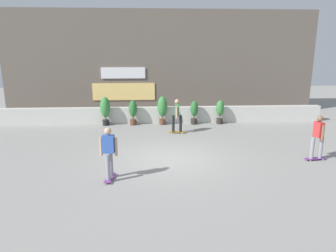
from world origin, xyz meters
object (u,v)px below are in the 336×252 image
at_px(potted_plant_2, 162,108).
at_px(skater_foreground, 318,136).
at_px(skater_by_wall_right, 177,114).
at_px(skater_mid_plaza, 109,151).
at_px(potted_plant_4, 220,111).
at_px(potted_plant_3, 194,111).
at_px(potted_plant_0, 105,109).
at_px(potted_plant_1, 133,111).

distance_m(potted_plant_2, skater_foreground, 8.12).
height_order(skater_by_wall_right, skater_mid_plaza, same).
bearing_deg(potted_plant_4, skater_mid_plaza, -124.84).
bearing_deg(potted_plant_3, skater_by_wall_right, -120.72).
height_order(potted_plant_0, potted_plant_2, potted_plant_2).
relative_size(potted_plant_4, skater_mid_plaza, 0.78).
distance_m(potted_plant_2, potted_plant_4, 3.19).
bearing_deg(potted_plant_4, potted_plant_3, -180.00).
bearing_deg(potted_plant_1, potted_plant_2, 0.00).
relative_size(potted_plant_0, skater_by_wall_right, 0.92).
bearing_deg(potted_plant_0, potted_plant_4, 0.00).
relative_size(skater_foreground, skater_mid_plaza, 1.00).
bearing_deg(potted_plant_2, skater_by_wall_right, -71.43).
xyz_separation_m(potted_plant_0, potted_plant_1, (1.49, -0.00, -0.14)).
bearing_deg(potted_plant_4, potted_plant_1, -180.00).
bearing_deg(potted_plant_0, skater_foreground, -35.16).
bearing_deg(potted_plant_2, potted_plant_4, 0.00).
distance_m(potted_plant_2, potted_plant_3, 1.76).
xyz_separation_m(potted_plant_0, skater_foreground, (8.55, -6.02, 0.03)).
height_order(potted_plant_1, potted_plant_4, potted_plant_1).
bearing_deg(skater_foreground, skater_by_wall_right, 139.33).
height_order(potted_plant_2, skater_by_wall_right, skater_by_wall_right).
bearing_deg(skater_by_wall_right, potted_plant_2, 108.57).
distance_m(potted_plant_4, skater_mid_plaza, 9.01).
relative_size(potted_plant_1, potted_plant_4, 1.03).
bearing_deg(potted_plant_1, skater_by_wall_right, -40.03).
xyz_separation_m(potted_plant_0, potted_plant_3, (4.85, 0.00, -0.18)).
distance_m(skater_by_wall_right, skater_mid_plaza, 6.08).
height_order(potted_plant_3, skater_foreground, skater_foreground).
bearing_deg(skater_mid_plaza, potted_plant_1, 87.32).
bearing_deg(potted_plant_4, potted_plant_0, -180.00).
height_order(potted_plant_1, potted_plant_3, potted_plant_1).
relative_size(potted_plant_3, potted_plant_4, 0.99).
bearing_deg(potted_plant_0, potted_plant_3, 0.00).
bearing_deg(potted_plant_3, potted_plant_2, 180.00).
bearing_deg(potted_plant_4, skater_by_wall_right, -143.63).
distance_m(potted_plant_2, skater_mid_plaza, 7.64).
height_order(potted_plant_0, potted_plant_1, potted_plant_0).
relative_size(potted_plant_2, skater_mid_plaza, 0.92).
distance_m(potted_plant_4, skater_foreground, 6.44).
relative_size(potted_plant_0, potted_plant_4, 1.18).
relative_size(potted_plant_1, potted_plant_2, 0.87).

